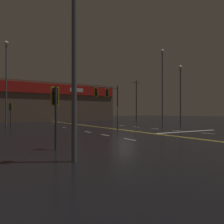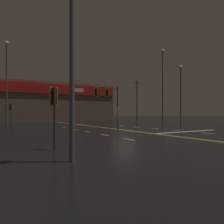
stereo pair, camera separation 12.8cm
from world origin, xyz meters
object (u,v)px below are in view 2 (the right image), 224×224
Objects in this scene: streetlight_far_median at (72,15)px; traffic_signal_corner_northwest at (11,109)px; traffic_signal_corner_southwest at (54,103)px; streetlight_near_left at (163,78)px; traffic_signal_median at (107,96)px; streetlight_median_approach at (181,87)px; streetlight_near_right at (7,74)px.

traffic_signal_corner_northwest is at bearing 89.85° from streetlight_far_median.
streetlight_near_left reaches higher than traffic_signal_corner_southwest.
streetlight_median_approach reaches higher than traffic_signal_median.
streetlight_median_approach reaches higher than streetlight_far_median.
traffic_signal_corner_southwest is 4.55m from streetlight_far_median.
traffic_signal_median reaches higher than traffic_signal_corner_southwest.
traffic_signal_corner_northwest is at bearing -86.57° from streetlight_near_right.
streetlight_far_median reaches higher than traffic_signal_corner_northwest.
streetlight_near_right is (-8.62, 13.26, 3.69)m from traffic_signal_median.
streetlight_near_left is at bearing -10.70° from traffic_signal_corner_northwest.
traffic_signal_corner_northwest is at bearing 90.36° from traffic_signal_corner_southwest.
traffic_signal_median is 12.53m from traffic_signal_corner_southwest.
streetlight_far_median is (-22.88, -15.14, -0.18)m from streetlight_median_approach.
streetlight_near_left is (13.44, 5.56, 3.80)m from traffic_signal_median.
streetlight_near_left is (21.85, -4.13, 5.14)m from traffic_signal_corner_northwest.
streetlight_far_median is at bearing -140.59° from streetlight_near_left.
traffic_signal_median is at bearing -56.98° from streetlight_near_right.
streetlight_median_approach is (23.04, -10.56, -1.53)m from streetlight_near_right.
traffic_signal_corner_southwest is at bearing 86.79° from streetlight_far_median.
streetlight_near_right is 1.36× the size of streetlight_far_median.
streetlight_median_approach is 1.04× the size of streetlight_far_median.
streetlight_median_approach is (22.71, 12.01, 3.47)m from traffic_signal_corner_southwest.
streetlight_near_right is 25.75m from streetlight_far_median.
traffic_signal_corner_northwest is 22.38m from streetlight_far_median.
traffic_signal_corner_northwest is at bearing 169.30° from streetlight_near_left.
streetlight_median_approach is at bearing -17.02° from traffic_signal_corner_northwest.
traffic_signal_median is 12.89m from traffic_signal_corner_northwest.
traffic_signal_corner_southwest is 0.37× the size of streetlight_far_median.
traffic_signal_median is 15.17m from streetlight_far_median.
streetlight_median_approach reaches higher than traffic_signal_corner_northwest.
traffic_signal_corner_northwest is 24.13m from streetlight_median_approach.
streetlight_near_right reaches higher than streetlight_median_approach.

